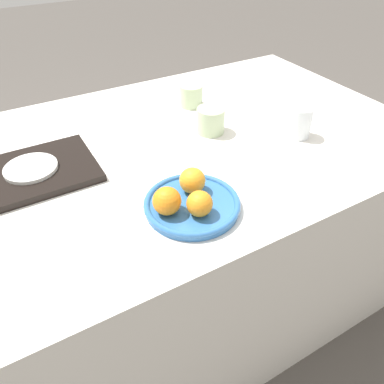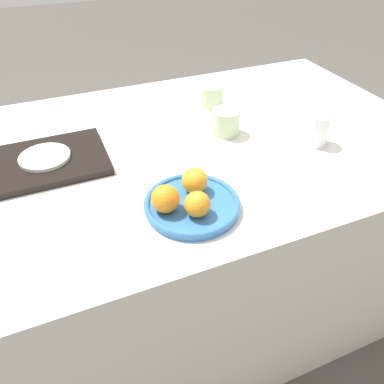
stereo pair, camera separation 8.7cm
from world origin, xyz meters
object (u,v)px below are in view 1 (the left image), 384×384
fruit_platter (192,204)px  cup_2 (191,96)px  side_plate (31,168)px  orange_0 (192,180)px  water_glass (300,122)px  orange_1 (200,204)px  orange_2 (167,201)px  serving_tray (32,173)px  cup_1 (211,121)px

fruit_platter → cup_2: 0.56m
fruit_platter → side_plate: 0.45m
orange_0 → water_glass: size_ratio=0.66×
fruit_platter → orange_1: bearing=-96.0°
fruit_platter → orange_1: size_ratio=3.84×
side_plate → fruit_platter: bearing=-47.2°
orange_1 → orange_2: orange_2 is taller
orange_0 → water_glass: (0.43, 0.10, -0.00)m
side_plate → cup_2: 0.60m
orange_1 → serving_tray: orange_1 is taller
cup_1 → serving_tray: bearing=176.2°
cup_2 → serving_tray: bearing=-164.5°
water_glass → cup_2: (-0.18, 0.35, -0.01)m
cup_2 → cup_1: bearing=-101.9°
orange_1 → cup_1: (0.24, 0.33, -0.01)m
orange_0 → orange_1: orange_0 is taller
orange_1 → side_plate: 0.48m
side_plate → cup_2: size_ratio=1.69×
fruit_platter → water_glass: size_ratio=2.40×
orange_1 → water_glass: bearing=21.0°
fruit_platter → orange_1: (-0.00, -0.04, 0.03)m
cup_2 → orange_2: bearing=-125.0°
orange_2 → cup_2: (0.34, 0.49, -0.01)m
cup_1 → cup_2: 0.20m
side_plate → orange_0: bearing=-41.4°
orange_0 → side_plate: orange_0 is taller
fruit_platter → orange_0: orange_0 is taller
fruit_platter → cup_1: 0.38m
cup_1 → side_plate: bearing=176.2°
fruit_platter → side_plate: size_ratio=1.68×
side_plate → cup_1: size_ratio=1.58×
serving_tray → cup_2: (0.58, 0.16, 0.03)m
orange_2 → side_plate: (-0.24, 0.33, -0.02)m
orange_1 → serving_tray: bearing=129.0°
orange_0 → cup_1: orange_0 is taller
fruit_platter → serving_tray: size_ratio=0.71×
orange_1 → cup_1: cup_1 is taller
orange_0 → side_plate: size_ratio=0.46×
fruit_platter → orange_2: size_ratio=3.51×
cup_1 → water_glass: bearing=-35.2°
water_glass → side_plate: (-0.76, 0.19, -0.02)m
fruit_platter → cup_1: cup_1 is taller
orange_0 → orange_1: 0.09m
orange_1 → cup_2: (0.28, 0.53, -0.01)m
orange_1 → side_plate: (-0.30, 0.37, -0.02)m
orange_2 → serving_tray: orange_2 is taller
fruit_platter → orange_0: bearing=59.2°
fruit_platter → water_glass: 0.48m
serving_tray → cup_1: bearing=-3.8°
orange_0 → orange_2: (-0.09, -0.04, 0.00)m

